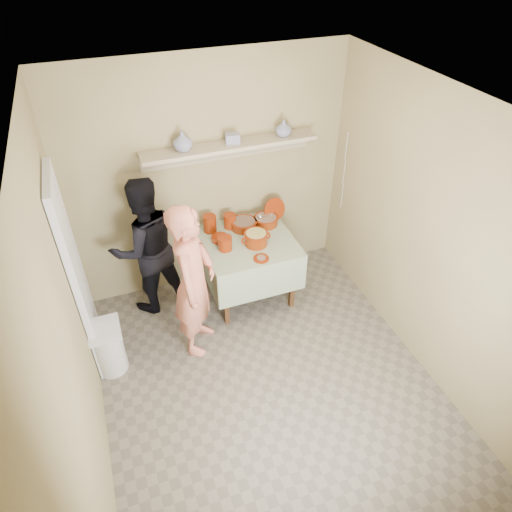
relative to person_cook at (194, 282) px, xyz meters
name	(u,v)px	position (x,y,z in m)	size (l,w,h in m)	color
ground	(269,383)	(0.47, -0.74, -0.82)	(3.50, 3.50, 0.00)	#686052
tile_panel	(78,277)	(-0.99, 0.21, 0.18)	(0.06, 0.70, 2.00)	silver
plate_stack_a	(210,223)	(0.39, 0.84, 0.04)	(0.15, 0.15, 0.19)	#6C1A03
plate_stack_b	(230,221)	(0.62, 0.83, 0.02)	(0.14, 0.14, 0.16)	#6C1A03
bowl_stack	(225,243)	(0.45, 0.46, 0.02)	(0.15, 0.15, 0.15)	#6C1A03
empty_bowl	(220,238)	(0.44, 0.63, -0.03)	(0.18, 0.18, 0.05)	#6C1A03
propped_lid	(275,209)	(1.15, 0.83, 0.06)	(0.26, 0.26, 0.02)	#6C1A03
vase_right	(284,128)	(1.25, 0.88, 0.99)	(0.17, 0.17, 0.17)	navy
vase_left	(182,141)	(0.20, 0.89, 1.00)	(0.19, 0.19, 0.20)	navy
ceramic_box	(232,139)	(0.70, 0.88, 0.95)	(0.14, 0.10, 0.10)	navy
person_cook	(194,282)	(0.00, 0.00, 0.00)	(0.60, 0.39, 1.64)	#D2745B
person_helper	(146,247)	(-0.33, 0.75, -0.04)	(0.76, 0.59, 1.57)	black
room_shell	(272,248)	(0.47, -0.74, 0.79)	(3.04, 3.54, 2.62)	#998C5E
serving_table	(248,248)	(0.72, 0.54, -0.18)	(0.97, 0.97, 0.76)	#4C2D16
cazuela_meat_a	(244,224)	(0.76, 0.75, 0.00)	(0.30, 0.30, 0.10)	#601F0A
cazuela_meat_b	(266,220)	(1.01, 0.74, 0.00)	(0.28, 0.28, 0.10)	#601F0A
ladle	(261,217)	(0.95, 0.75, 0.05)	(0.08, 0.26, 0.19)	silver
cazuela_rice	(256,238)	(0.78, 0.43, 0.03)	(0.33, 0.25, 0.14)	#601F0A
front_plate	(261,258)	(0.74, 0.17, -0.05)	(0.16, 0.16, 0.03)	#6C1A03
wall_shelf	(230,147)	(0.67, 0.91, 0.85)	(1.80, 0.25, 0.21)	tan
trash_bin	(108,348)	(-0.90, -0.03, -0.54)	(0.32, 0.32, 0.56)	silver
electrical_cord	(344,172)	(1.94, 0.74, 0.43)	(0.01, 0.05, 0.90)	silver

